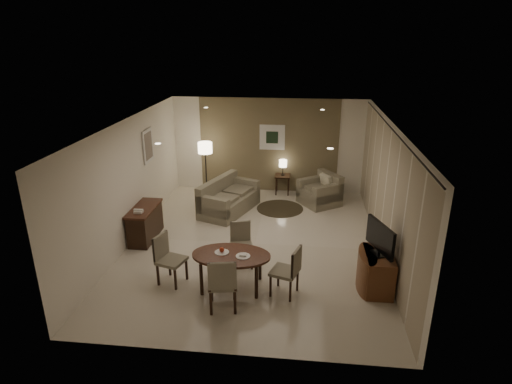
# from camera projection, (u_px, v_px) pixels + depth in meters

# --- Properties ---
(room_shell) EXTENTS (5.50, 7.00, 2.70)m
(room_shell) POSITION_uv_depth(u_px,v_px,m) (257.00, 180.00, 9.38)
(room_shell) COLOR beige
(room_shell) RESTS_ON ground
(taupe_accent) EXTENTS (3.96, 0.03, 2.70)m
(taupe_accent) POSITION_uv_depth(u_px,v_px,m) (269.00, 146.00, 12.25)
(taupe_accent) COLOR #756749
(taupe_accent) RESTS_ON wall_back
(curtain_wall) EXTENTS (0.08, 6.70, 2.58)m
(curtain_wall) POSITION_uv_depth(u_px,v_px,m) (385.00, 193.00, 8.75)
(curtain_wall) COLOR #B9A790
(curtain_wall) RESTS_ON wall_right
(curtain_rod) EXTENTS (0.03, 6.80, 0.03)m
(curtain_rod) POSITION_uv_depth(u_px,v_px,m) (392.00, 129.00, 8.28)
(curtain_rod) COLOR black
(curtain_rod) RESTS_ON wall_right
(art_back_frame) EXTENTS (0.72, 0.03, 0.72)m
(art_back_frame) POSITION_uv_depth(u_px,v_px,m) (272.00, 137.00, 12.13)
(art_back_frame) COLOR silver
(art_back_frame) RESTS_ON wall_back
(art_back_canvas) EXTENTS (0.34, 0.01, 0.34)m
(art_back_canvas) POSITION_uv_depth(u_px,v_px,m) (272.00, 137.00, 12.12)
(art_back_canvas) COLOR black
(art_back_canvas) RESTS_ON wall_back
(art_left_frame) EXTENTS (0.03, 0.60, 0.80)m
(art_left_frame) POSITION_uv_depth(u_px,v_px,m) (148.00, 146.00, 10.23)
(art_left_frame) COLOR silver
(art_left_frame) RESTS_ON wall_left
(art_left_canvas) EXTENTS (0.01, 0.46, 0.64)m
(art_left_canvas) POSITION_uv_depth(u_px,v_px,m) (149.00, 146.00, 10.23)
(art_left_canvas) COLOR gray
(art_left_canvas) RESTS_ON wall_left
(downlight_nl) EXTENTS (0.10, 0.10, 0.01)m
(downlight_nl) POSITION_uv_depth(u_px,v_px,m) (158.00, 144.00, 7.01)
(downlight_nl) COLOR white
(downlight_nl) RESTS_ON ceiling
(downlight_nr) EXTENTS (0.10, 0.10, 0.01)m
(downlight_nr) POSITION_uv_depth(u_px,v_px,m) (330.00, 149.00, 6.72)
(downlight_nr) COLOR white
(downlight_nr) RESTS_ON ceiling
(downlight_fl) EXTENTS (0.10, 0.10, 0.01)m
(downlight_fl) POSITION_uv_depth(u_px,v_px,m) (206.00, 108.00, 10.36)
(downlight_fl) COLOR white
(downlight_fl) RESTS_ON ceiling
(downlight_fr) EXTENTS (0.10, 0.10, 0.01)m
(downlight_fr) POSITION_uv_depth(u_px,v_px,m) (322.00, 110.00, 10.07)
(downlight_fr) COLOR white
(downlight_fr) RESTS_ON ceiling
(console_desk) EXTENTS (0.48, 1.20, 0.75)m
(console_desk) POSITION_uv_depth(u_px,v_px,m) (145.00, 223.00, 9.61)
(console_desk) COLOR #4D2C18
(console_desk) RESTS_ON floor
(telephone) EXTENTS (0.20, 0.14, 0.09)m
(telephone) POSITION_uv_depth(u_px,v_px,m) (138.00, 211.00, 9.18)
(telephone) COLOR white
(telephone) RESTS_ON console_desk
(tv_cabinet) EXTENTS (0.48, 0.90, 0.70)m
(tv_cabinet) POSITION_uv_depth(u_px,v_px,m) (377.00, 271.00, 7.72)
(tv_cabinet) COLOR brown
(tv_cabinet) RESTS_ON floor
(flat_tv) EXTENTS (0.36, 0.85, 0.60)m
(flat_tv) POSITION_uv_depth(u_px,v_px,m) (380.00, 238.00, 7.49)
(flat_tv) COLOR black
(flat_tv) RESTS_ON tv_cabinet
(dining_table) EXTENTS (1.42, 0.89, 0.67)m
(dining_table) POSITION_uv_depth(u_px,v_px,m) (232.00, 271.00, 7.77)
(dining_table) COLOR #4D2C18
(dining_table) RESTS_ON floor
(chair_near) EXTENTS (0.56, 0.56, 0.99)m
(chair_near) POSITION_uv_depth(u_px,v_px,m) (223.00, 282.00, 7.13)
(chair_near) COLOR gray
(chair_near) RESTS_ON floor
(chair_far) EXTENTS (0.52, 0.52, 0.88)m
(chair_far) POSITION_uv_depth(u_px,v_px,m) (242.00, 246.00, 8.45)
(chair_far) COLOR gray
(chair_far) RESTS_ON floor
(chair_left) EXTENTS (0.57, 0.57, 0.94)m
(chair_left) POSITION_uv_depth(u_px,v_px,m) (172.00, 260.00, 7.86)
(chair_left) COLOR gray
(chair_left) RESTS_ON floor
(chair_right) EXTENTS (0.57, 0.57, 0.93)m
(chair_right) POSITION_uv_depth(u_px,v_px,m) (284.00, 271.00, 7.52)
(chair_right) COLOR gray
(chair_right) RESTS_ON floor
(plate_a) EXTENTS (0.26, 0.26, 0.02)m
(plate_a) POSITION_uv_depth(u_px,v_px,m) (222.00, 252.00, 7.72)
(plate_a) COLOR white
(plate_a) RESTS_ON dining_table
(plate_b) EXTENTS (0.26, 0.26, 0.02)m
(plate_b) POSITION_uv_depth(u_px,v_px,m) (243.00, 256.00, 7.58)
(plate_b) COLOR white
(plate_b) RESTS_ON dining_table
(fruit_apple) EXTENTS (0.09, 0.09, 0.09)m
(fruit_apple) POSITION_uv_depth(u_px,v_px,m) (222.00, 250.00, 7.70)
(fruit_apple) COLOR #B12F14
(fruit_apple) RESTS_ON plate_a
(napkin) EXTENTS (0.12, 0.08, 0.03)m
(napkin) POSITION_uv_depth(u_px,v_px,m) (243.00, 255.00, 7.57)
(napkin) COLOR white
(napkin) RESTS_ON plate_b
(round_rug) EXTENTS (1.23, 1.23, 0.01)m
(round_rug) POSITION_uv_depth(u_px,v_px,m) (280.00, 208.00, 11.36)
(round_rug) COLOR #3C3121
(round_rug) RESTS_ON floor
(sofa) EXTENTS (1.99, 1.47, 0.84)m
(sofa) POSITION_uv_depth(u_px,v_px,m) (229.00, 196.00, 11.06)
(sofa) COLOR gray
(sofa) RESTS_ON floor
(armchair) EXTENTS (1.27, 1.28, 0.84)m
(armchair) POSITION_uv_depth(u_px,v_px,m) (319.00, 190.00, 11.53)
(armchair) COLOR gray
(armchair) RESTS_ON floor
(side_table) EXTENTS (0.43, 0.43, 0.55)m
(side_table) POSITION_uv_depth(u_px,v_px,m) (282.00, 184.00, 12.35)
(side_table) COLOR black
(side_table) RESTS_ON floor
(table_lamp) EXTENTS (0.22, 0.22, 0.50)m
(table_lamp) POSITION_uv_depth(u_px,v_px,m) (283.00, 167.00, 12.18)
(table_lamp) COLOR #FFEAC1
(table_lamp) RESTS_ON side_table
(floor_lamp) EXTENTS (0.39, 0.39, 1.55)m
(floor_lamp) POSITION_uv_depth(u_px,v_px,m) (206.00, 169.00, 12.03)
(floor_lamp) COLOR #FFE5B7
(floor_lamp) RESTS_ON floor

